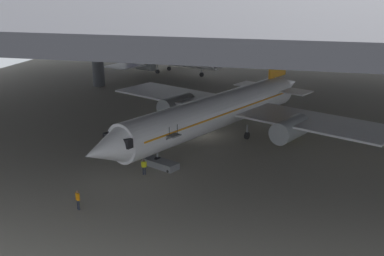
{
  "coord_description": "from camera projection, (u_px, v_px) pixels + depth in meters",
  "views": [
    {
      "loc": [
        11.75,
        -55.03,
        18.54
      ],
      "look_at": [
        -0.78,
        -5.68,
        2.69
      ],
      "focal_mm": 44.36,
      "sensor_mm": 36.0,
      "label": 1
    }
  ],
  "objects": [
    {
      "name": "crew_worker_near_nose",
      "position": [
        78.0,
        199.0,
        39.85
      ],
      "size": [
        0.47,
        0.38,
        1.76
      ],
      "color": "#232838",
      "rests_on": "ground_plane"
    },
    {
      "name": "airplane_main",
      "position": [
        219.0,
        111.0,
        56.81
      ],
      "size": [
        37.68,
        37.57,
        12.33
      ],
      "color": "white",
      "rests_on": "ground_plane"
    },
    {
      "name": "boarding_stairs",
      "position": [
        161.0,
        160.0,
        49.11
      ],
      "size": [
        4.56,
        3.12,
        4.84
      ],
      "color": "slate",
      "rests_on": "ground_plane"
    },
    {
      "name": "hangar_structure",
      "position": [
        230.0,
        2.0,
        67.32
      ],
      "size": [
        121.0,
        99.0,
        16.29
      ],
      "color": "#4C4F54",
      "rests_on": "ground_plane"
    },
    {
      "name": "ground_plane",
      "position": [
        209.0,
        136.0,
        59.2
      ],
      "size": [
        110.0,
        110.0,
        0.0
      ],
      "primitive_type": "plane",
      "color": "gray"
    },
    {
      "name": "crew_worker_by_stairs",
      "position": [
        144.0,
        166.0,
        47.12
      ],
      "size": [
        0.52,
        0.33,
        1.59
      ],
      "color": "#232838",
      "rests_on": "ground_plane"
    },
    {
      "name": "airplane_distant",
      "position": [
        169.0,
        58.0,
        98.73
      ],
      "size": [
        28.2,
        27.96,
        9.4
      ],
      "color": "white",
      "rests_on": "ground_plane"
    },
    {
      "name": "baggage_tug",
      "position": [
        288.0,
        133.0,
        58.43
      ],
      "size": [
        2.4,
        2.41,
        0.9
      ],
      "color": "yellow",
      "rests_on": "ground_plane"
    }
  ]
}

